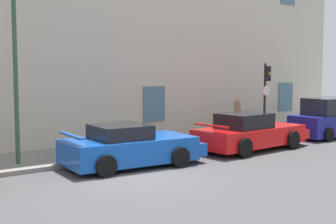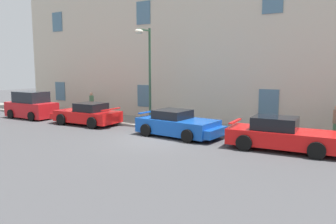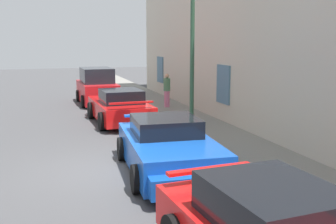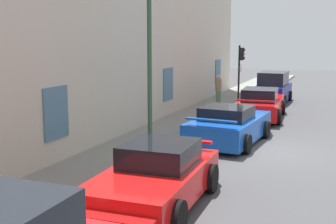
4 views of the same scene
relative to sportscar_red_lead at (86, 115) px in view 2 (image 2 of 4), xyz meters
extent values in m
plane|color=#444447|center=(6.05, -1.46, -0.61)|extent=(80.00, 80.00, 0.00)
cube|color=gray|center=(6.05, 2.30, -0.54)|extent=(60.00, 3.03, 0.14)
cube|color=beige|center=(6.05, 6.05, 5.38)|extent=(32.06, 4.46, 11.98)
cube|color=slate|center=(-6.77, 3.79, 0.99)|extent=(1.10, 0.06, 1.50)
cube|color=slate|center=(1.78, 3.79, 0.99)|extent=(1.10, 0.06, 1.50)
cube|color=slate|center=(10.33, 3.79, 0.99)|extent=(1.10, 0.06, 1.50)
cube|color=slate|center=(-6.77, 3.79, 6.58)|extent=(1.10, 0.06, 1.50)
cube|color=slate|center=(1.78, 3.79, 6.58)|extent=(1.10, 0.06, 1.50)
cube|color=red|center=(0.13, 0.00, -0.08)|extent=(4.16, 2.03, 0.67)
cube|color=black|center=(0.44, 0.01, 0.51)|extent=(1.69, 1.57, 0.51)
cube|color=red|center=(-1.67, -0.05, -0.16)|extent=(1.29, 1.79, 0.37)
cube|color=red|center=(2.02, 0.07, 0.47)|extent=(0.21, 1.62, 0.06)
cylinder|color=black|center=(-1.11, -0.99, -0.26)|extent=(0.70, 0.26, 0.70)
cylinder|color=black|center=(-1.17, 0.91, -0.26)|extent=(0.70, 0.26, 0.70)
cylinder|color=black|center=(1.43, -0.90, -0.26)|extent=(0.70, 0.26, 0.70)
cylinder|color=black|center=(1.37, 1.00, -0.26)|extent=(0.70, 0.26, 0.70)
cube|color=#144CB2|center=(6.67, -0.04, -0.08)|extent=(4.26, 2.31, 0.76)
cube|color=black|center=(6.36, -0.02, 0.52)|extent=(1.76, 1.72, 0.44)
cube|color=#144CB2|center=(8.48, -0.17, -0.17)|extent=(1.37, 1.93, 0.42)
cube|color=#144CB2|center=(4.78, 0.10, 0.52)|extent=(0.29, 1.71, 0.06)
cylinder|color=black|center=(8.02, 0.87, -0.29)|extent=(0.66, 0.29, 0.64)
cylinder|color=black|center=(7.87, -1.13, -0.29)|extent=(0.66, 0.29, 0.64)
cylinder|color=black|center=(5.47, 1.06, -0.29)|extent=(0.66, 0.29, 0.64)
cylinder|color=black|center=(5.32, -0.94, -0.29)|extent=(0.66, 0.29, 0.64)
cube|color=red|center=(12.03, -0.18, -0.07)|extent=(4.71, 2.17, 0.68)
cube|color=black|center=(11.68, -0.20, 0.54)|extent=(1.94, 1.61, 0.55)
cube|color=red|center=(14.05, -0.05, -0.16)|extent=(1.49, 1.81, 0.38)
cube|color=red|center=(9.92, -0.32, 0.49)|extent=(0.26, 1.60, 0.06)
cylinder|color=black|center=(13.39, 0.85, -0.26)|extent=(0.71, 0.29, 0.70)
cylinder|color=black|center=(13.51, -1.02, -0.26)|extent=(0.71, 0.29, 0.70)
cylinder|color=black|center=(10.54, 0.66, -0.26)|extent=(0.71, 0.29, 0.70)
cylinder|color=black|center=(10.67, -1.21, -0.26)|extent=(0.71, 0.29, 0.70)
cube|color=red|center=(-5.17, -0.15, 0.01)|extent=(3.76, 1.78, 1.01)
cube|color=#1E232B|center=(-5.17, -0.15, 0.89)|extent=(2.26, 1.55, 0.76)
cylinder|color=black|center=(-6.27, -1.03, -0.30)|extent=(0.63, 0.21, 0.62)
cylinder|color=black|center=(-6.30, 0.68, -0.30)|extent=(0.63, 0.21, 0.62)
cylinder|color=black|center=(-4.04, -0.99, -0.30)|extent=(0.63, 0.21, 0.62)
cylinder|color=black|center=(-4.07, 0.72, -0.30)|extent=(0.63, 0.21, 0.62)
cylinder|color=#2D5138|center=(3.71, 1.73, 2.39)|extent=(0.14, 0.14, 5.72)
cube|color=#2D5138|center=(3.71, 1.18, 5.10)|extent=(0.08, 1.10, 0.08)
ellipsoid|color=#EAE5C6|center=(3.71, 0.68, 4.97)|extent=(0.44, 0.60, 0.28)
cylinder|color=#4C7F59|center=(13.87, 2.36, -0.06)|extent=(0.30, 0.30, 0.82)
cylinder|color=#8C7259|center=(13.87, 2.36, 0.67)|extent=(0.38, 0.38, 0.63)
cylinder|color=pink|center=(-2.22, 2.76, -0.08)|extent=(0.35, 0.35, 0.78)
cylinder|color=#4C7F59|center=(-2.22, 2.76, 0.60)|extent=(0.44, 0.44, 0.60)
sphere|color=tan|center=(-2.22, 2.76, 1.02)|extent=(0.22, 0.22, 0.22)
camera|label=1|loc=(-1.24, -12.80, 2.51)|focal=50.83mm
camera|label=2|loc=(15.17, -14.73, 2.96)|focal=35.30mm
camera|label=3|loc=(16.08, -3.07, 2.67)|focal=43.32mm
camera|label=4|loc=(-8.46, -3.77, 3.09)|focal=47.05mm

